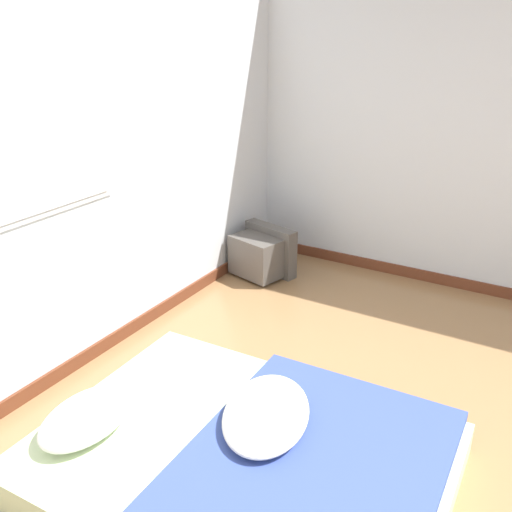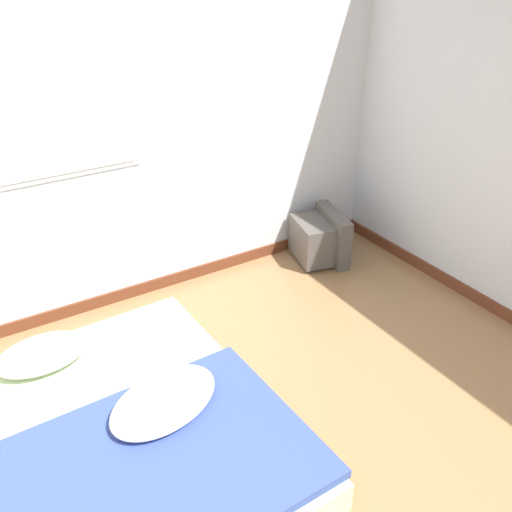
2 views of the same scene
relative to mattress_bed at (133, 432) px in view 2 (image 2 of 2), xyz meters
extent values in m
cube|color=silver|center=(-0.12, 1.40, 1.19)|extent=(7.89, 0.06, 2.60)
cube|color=brown|center=(-0.12, 1.36, -0.07)|extent=(7.89, 0.02, 0.09)
cube|color=silver|center=(0.22, 1.36, 1.47)|extent=(0.92, 0.01, 1.16)
cube|color=white|center=(0.22, 1.36, 1.47)|extent=(0.85, 0.01, 1.09)
cube|color=beige|center=(0.00, 0.02, -0.03)|extent=(1.45, 1.89, 0.17)
ellipsoid|color=white|center=(-0.26, 0.72, 0.12)|extent=(0.53, 0.35, 0.14)
cube|color=#384C93|center=(0.01, -0.33, 0.08)|extent=(1.45, 1.11, 0.05)
ellipsoid|color=silver|center=(0.18, -0.02, 0.14)|extent=(0.72, 0.59, 0.11)
cube|color=#56514C|center=(1.96, 1.10, 0.07)|extent=(0.34, 0.46, 0.33)
cube|color=#56514C|center=(2.14, 1.05, 0.09)|extent=(0.22, 0.51, 0.41)
cube|color=#283342|center=(2.19, 1.04, 0.10)|extent=(0.11, 0.40, 0.29)
camera|label=1|loc=(-1.76, -1.11, 1.88)|focal=40.00mm
camera|label=2|loc=(-0.57, -2.12, 2.24)|focal=40.00mm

